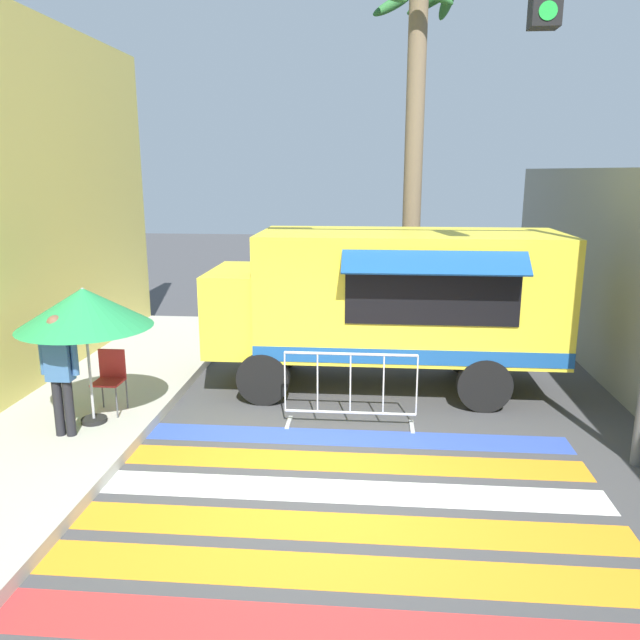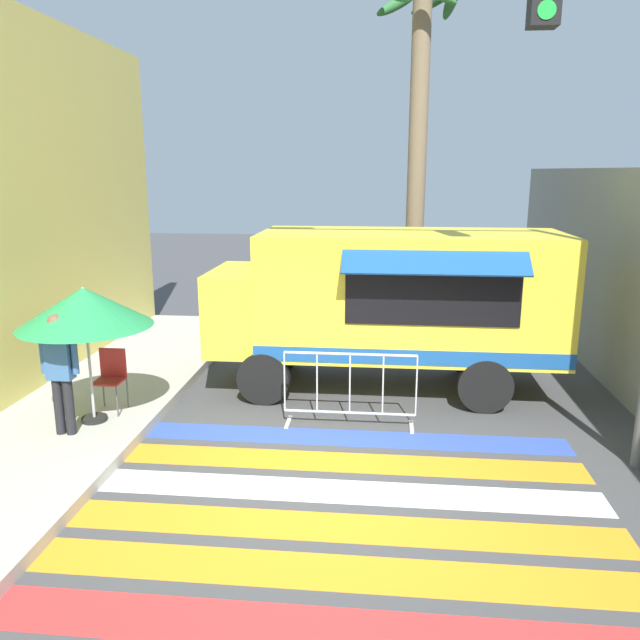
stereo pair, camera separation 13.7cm
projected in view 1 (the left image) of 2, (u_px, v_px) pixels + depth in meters
ground_plane at (332, 489)px, 7.41m from camera, size 60.00×60.00×0.00m
crosswalk_painted at (329, 508)px, 6.99m from camera, size 6.40×4.36×0.01m
food_truck at (382, 297)px, 10.49m from camera, size 5.82×2.50×2.70m
traffic_signal_pole at (599, 99)px, 7.05m from camera, size 4.74×0.29×6.54m
patio_umbrella at (84, 308)px, 8.58m from camera, size 1.84×1.84×1.96m
folding_chair at (110, 375)px, 9.28m from camera, size 0.40×0.40×0.93m
vendor_person at (60, 368)px, 8.31m from camera, size 0.53×0.22×1.68m
barricade_front at (350, 390)px, 9.12m from camera, size 1.95×0.44×1.12m
palm_tree at (414, 114)px, 13.45m from camera, size 2.13×2.26×7.72m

